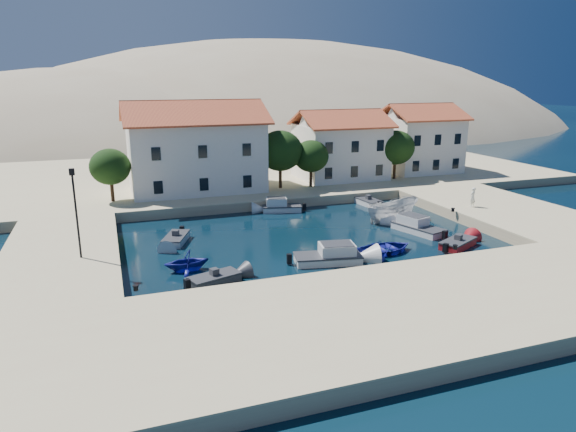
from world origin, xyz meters
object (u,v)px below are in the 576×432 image
object	(u,v)px
rowboat_south	(385,252)
pedestrian	(473,197)
building_left	(195,145)
lamppost	(75,205)
cabin_cruiser_east	(418,227)
building_right	(420,137)
cabin_cruiser_south	(328,256)
boat_east	(392,221)
building_mid	(340,144)

from	to	relation	value
rowboat_south	pedestrian	xyz separation A→B (m)	(13.21, 6.55, 1.94)
rowboat_south	pedestrian	world-z (taller)	pedestrian
building_left	lamppost	distance (m)	23.10
lamppost	cabin_cruiser_east	size ratio (longest dim) A/B	1.22
building_right	cabin_cruiser_south	distance (m)	36.35
building_left	building_right	world-z (taller)	building_left
building_right	lamppost	xyz separation A→B (m)	(-41.50, -22.00, -0.72)
building_left	cabin_cruiser_east	world-z (taller)	building_left
rowboat_south	boat_east	distance (m)	9.38
building_left	pedestrian	world-z (taller)	building_left
rowboat_south	pedestrian	distance (m)	14.87
cabin_cruiser_east	lamppost	bearing A→B (deg)	73.52
building_mid	lamppost	size ratio (longest dim) A/B	1.69
pedestrian	rowboat_south	bearing A→B (deg)	4.99
building_right	boat_east	distance (m)	23.56
building_mid	boat_east	size ratio (longest dim) A/B	1.79
cabin_cruiser_south	rowboat_south	size ratio (longest dim) A/B	1.11
building_mid	lamppost	distance (m)	36.21
boat_east	pedestrian	xyz separation A→B (m)	(8.01, -1.26, 1.94)
cabin_cruiser_south	rowboat_south	xyz separation A→B (m)	(5.09, 0.57, -0.48)
building_right	cabin_cruiser_south	world-z (taller)	building_right
cabin_cruiser_east	pedestrian	xyz separation A→B (m)	(7.80, 2.79, 1.47)
building_mid	cabin_cruiser_south	distance (m)	28.61
cabin_cruiser_south	building_left	bearing A→B (deg)	113.39
lamppost	boat_east	distance (m)	27.80
building_mid	lamppost	xyz separation A→B (m)	(-29.50, -21.00, -0.47)
rowboat_south	cabin_cruiser_east	xyz separation A→B (m)	(5.41, 3.75, 0.48)
cabin_cruiser_east	building_mid	bearing A→B (deg)	-22.85
building_mid	cabin_cruiser_east	distance (m)	21.51
building_right	building_mid	bearing A→B (deg)	-175.24
pedestrian	building_mid	bearing A→B (deg)	-94.20
rowboat_south	building_mid	bearing A→B (deg)	-24.93
building_right	cabin_cruiser_east	xyz separation A→B (m)	(-14.22, -21.86, -5.00)
rowboat_south	building_left	bearing A→B (deg)	16.01
rowboat_south	boat_east	xyz separation A→B (m)	(5.20, 7.81, 0.00)
lamppost	rowboat_south	bearing A→B (deg)	-9.38
building_mid	pedestrian	size ratio (longest dim) A/B	5.57
building_mid	rowboat_south	xyz separation A→B (m)	(-7.63, -24.61, -5.22)
building_right	cabin_cruiser_east	bearing A→B (deg)	-123.05
building_mid	boat_east	world-z (taller)	building_mid
building_left	cabin_cruiser_south	size ratio (longest dim) A/B	2.86
building_right	rowboat_south	distance (m)	32.73
building_left	lamppost	size ratio (longest dim) A/B	2.36
lamppost	pedestrian	world-z (taller)	lamppost
lamppost	cabin_cruiser_east	bearing A→B (deg)	0.30
building_left	cabin_cruiser_south	world-z (taller)	building_left
building_mid	building_right	size ratio (longest dim) A/B	1.11
cabin_cruiser_east	boat_east	world-z (taller)	cabin_cruiser_east
building_left	rowboat_south	xyz separation A→B (m)	(10.37, -23.61, -5.94)
building_mid	rowboat_south	size ratio (longest dim) A/B	2.27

